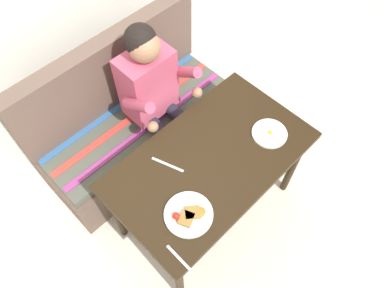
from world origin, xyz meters
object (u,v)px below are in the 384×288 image
(table, at_px, (210,166))
(plate_breakfast, at_px, (189,215))
(person, at_px, (155,91))
(plate_eggs, at_px, (270,133))
(couch, at_px, (134,123))
(knife, at_px, (168,165))
(fork, at_px, (179,258))

(table, relative_size, plate_breakfast, 4.64)
(person, xyz_separation_m, plate_breakfast, (-0.43, -0.75, 0.00))
(person, height_order, plate_eggs, person)
(couch, relative_size, knife, 7.20)
(fork, bearing_deg, knife, 53.54)
(plate_eggs, bearing_deg, couch, 112.54)
(table, relative_size, couch, 0.83)
(fork, height_order, knife, same)
(couch, relative_size, plate_eggs, 6.83)
(table, height_order, plate_eggs, plate_eggs)
(plate_eggs, distance_m, fork, 0.90)
(table, height_order, person, person)
(person, bearing_deg, plate_eggs, -69.67)
(couch, relative_size, fork, 8.47)
(person, bearing_deg, couch, 120.89)
(person, bearing_deg, plate_breakfast, -120.15)
(table, xyz_separation_m, plate_eggs, (0.37, -0.13, 0.09))
(table, bearing_deg, knife, 144.46)
(plate_eggs, height_order, knife, plate_eggs)
(person, distance_m, fork, 1.07)
(couch, bearing_deg, knife, -107.95)
(plate_breakfast, bearing_deg, table, 25.50)
(plate_breakfast, distance_m, knife, 0.33)
(table, relative_size, person, 0.99)
(knife, bearing_deg, plate_breakfast, -132.64)
(fork, distance_m, knife, 0.53)
(plate_breakfast, bearing_deg, knife, 66.95)
(person, height_order, plate_breakfast, person)
(plate_eggs, relative_size, fork, 1.24)
(table, bearing_deg, fork, -151.56)
(knife, bearing_deg, couch, 52.46)
(couch, xyz_separation_m, plate_breakfast, (-0.33, -0.92, 0.41))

